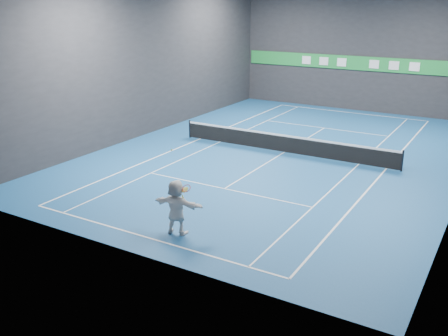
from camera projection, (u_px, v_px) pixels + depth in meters
The scene contains 18 objects.
ground at pixel (284, 153), 27.20m from camera, with size 26.00×26.00×0.00m, color navy.
wall_back at pixel (359, 49), 36.37m from camera, with size 18.00×0.10×9.00m, color #272629.
wall_front at pixel (114, 118), 15.16m from camera, with size 18.00×0.10×9.00m, color #272629.
wall_left at pixel (150, 59), 30.10m from camera, with size 0.10×26.00×9.00m, color #272629.
baseline_near at pixel (145, 237), 17.50m from camera, with size 10.98×0.08×0.01m, color white.
baseline_far at pixel (350, 112), 36.90m from camera, with size 10.98×0.08×0.01m, color white.
sideline_doubles_left at pixel (200, 139), 29.85m from camera, with size 0.08×23.78×0.01m, color white.
sideline_doubles_right at pixel (386, 169), 24.56m from camera, with size 0.08×23.78×0.01m, color white.
sideline_singles_left at pixel (219, 142), 29.18m from camera, with size 0.06×23.78×0.01m, color white.
sideline_singles_right at pixel (358, 164), 25.22m from camera, with size 0.06×23.78×0.01m, color white.
service_line_near at pixel (224, 189), 21.98m from camera, with size 8.23×0.06×0.01m, color white.
service_line_far at pixel (324, 128), 32.42m from camera, with size 8.23×0.06×0.01m, color white.
center_service_line at pixel (284, 152), 27.20m from camera, with size 0.06×12.80×0.01m, color white.
player at pixel (176, 207), 17.47m from camera, with size 1.86×0.59×2.01m, color silver.
tennis_ball at pixel (172, 150), 17.07m from camera, with size 0.06×0.06×0.06m, color #C1EE27.
tennis_net at pixel (284, 143), 27.03m from camera, with size 12.50×0.10×1.07m.
sponsor_banner at pixel (358, 63), 36.64m from camera, with size 17.64×0.11×1.00m.
tennis_racket at pixel (186, 190), 17.10m from camera, with size 0.45×0.33×0.62m.
Camera 1 is at (10.43, -24.09, 7.88)m, focal length 40.00 mm.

